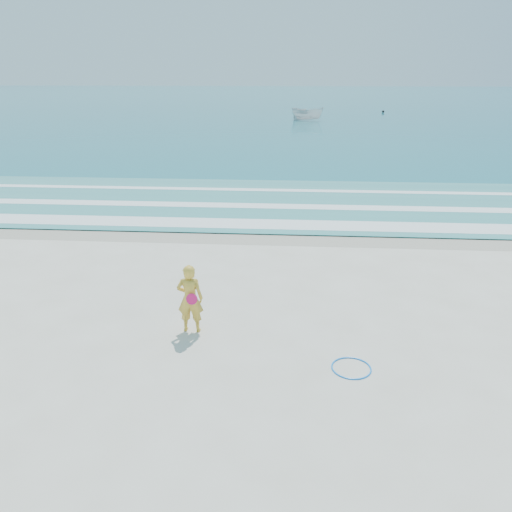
{
  "coord_description": "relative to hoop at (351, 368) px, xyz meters",
  "views": [
    {
      "loc": [
        1.36,
        -9.25,
        5.96
      ],
      "look_at": [
        0.38,
        4.0,
        1.0
      ],
      "focal_mm": 35.0,
      "sensor_mm": 36.0,
      "label": 1
    }
  ],
  "objects": [
    {
      "name": "shallow",
      "position": [
        -2.71,
        14.02,
        0.03
      ],
      "size": [
        400.0,
        10.0,
        0.01
      ],
      "primitive_type": "cube",
      "color": "#59B7AD",
      "rests_on": "ocean"
    },
    {
      "name": "foam_mid",
      "position": [
        -2.71,
        13.22,
        0.04
      ],
      "size": [
        400.0,
        0.9,
        0.01
      ],
      "primitive_type": "cube",
      "color": "white",
      "rests_on": "shallow"
    },
    {
      "name": "wet_sand",
      "position": [
        -2.71,
        9.02,
        -0.01
      ],
      "size": [
        400.0,
        2.4,
        0.0
      ],
      "primitive_type": "cube",
      "color": "#B2A893",
      "rests_on": "ground"
    },
    {
      "name": "foam_far",
      "position": [
        -2.71,
        16.52,
        0.04
      ],
      "size": [
        400.0,
        0.6,
        0.01
      ],
      "primitive_type": "cube",
      "color": "white",
      "rests_on": "shallow"
    },
    {
      "name": "hoop",
      "position": [
        0.0,
        0.0,
        0.0
      ],
      "size": [
        1.06,
        1.06,
        0.03
      ],
      "primitive_type": "torus",
      "rotation": [
        0.0,
        0.0,
        0.29
      ],
      "color": "#0D81F4",
      "rests_on": "ground"
    },
    {
      "name": "ocean",
      "position": [
        -2.71,
        105.02,
        0.0
      ],
      "size": [
        400.0,
        190.0,
        0.04
      ],
      "primitive_type": "cube",
      "color": "#19727F",
      "rests_on": "ground"
    },
    {
      "name": "ground",
      "position": [
        -2.71,
        0.02,
        -0.02
      ],
      "size": [
        400.0,
        400.0,
        0.0
      ],
      "primitive_type": "plane",
      "color": "silver",
      "rests_on": "ground"
    },
    {
      "name": "foam_near",
      "position": [
        -2.71,
        10.32,
        0.04
      ],
      "size": [
        400.0,
        1.4,
        0.01
      ],
      "primitive_type": "cube",
      "color": "white",
      "rests_on": "shallow"
    },
    {
      "name": "boat",
      "position": [
        0.31,
        55.62,
        0.85
      ],
      "size": [
        4.55,
        3.16,
        1.65
      ],
      "primitive_type": "imported",
      "rotation": [
        0.0,
        0.0,
        1.16
      ],
      "color": "silver",
      "rests_on": "ocean"
    },
    {
      "name": "buoy",
      "position": [
        11.81,
        68.55,
        0.21
      ],
      "size": [
        0.36,
        0.36,
        0.36
      ],
      "primitive_type": "sphere",
      "color": "black",
      "rests_on": "ocean"
    },
    {
      "name": "woman",
      "position": [
        -3.71,
        1.39,
        0.84
      ],
      "size": [
        0.63,
        0.43,
        1.72
      ],
      "color": "gold",
      "rests_on": "ground"
    }
  ]
}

